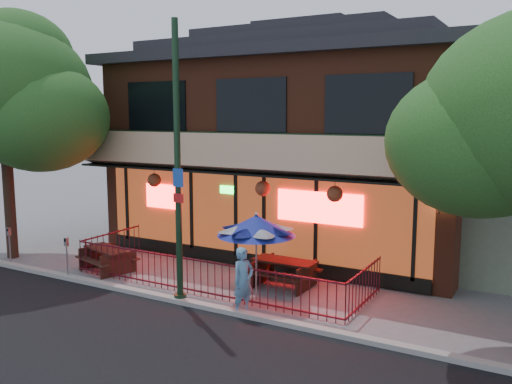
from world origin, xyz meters
TOP-DOWN VIEW (x-y plane):
  - ground at (0.00, 0.00)m, footprint 80.00×80.00m
  - curb at (0.00, -0.50)m, footprint 80.00×0.25m
  - restaurant_building at (0.00, 7.11)m, footprint 12.96×9.49m
  - patio_fence at (0.00, 0.50)m, footprint 8.44×2.62m
  - street_light at (0.00, -0.40)m, footprint 0.43×0.32m
  - street_tree_left at (-7.46, 0.39)m, footprint 5.60×5.60m
  - picnic_table_left at (-3.60, 0.70)m, footprint 1.94×1.67m
  - picnic_table_right at (1.75, 2.01)m, footprint 1.77×1.37m
  - patio_umbrella at (1.60, 0.70)m, footprint 2.00×1.99m
  - pedestrian at (1.84, -0.35)m, footprint 0.57×0.69m
  - parking_meter_near at (-4.00, -0.48)m, footprint 0.11×0.10m
  - parking_meter_far at (-6.66, -0.40)m, footprint 0.12×0.10m

SIDE VIEW (x-z plane):
  - ground at x=0.00m, z-range 0.00..0.00m
  - curb at x=0.00m, z-range 0.00..0.12m
  - picnic_table_left at x=-3.60m, z-range 0.11..0.82m
  - picnic_table_right at x=1.75m, z-range 0.12..0.87m
  - patio_fence at x=0.00m, z-range 0.13..1.13m
  - pedestrian at x=1.84m, z-range 0.00..1.62m
  - parking_meter_far at x=-6.66m, z-range 0.22..1.45m
  - parking_meter_near at x=-4.00m, z-range 0.22..1.45m
  - patio_umbrella at x=1.60m, z-range 0.81..3.09m
  - street_light at x=0.00m, z-range -0.35..6.65m
  - restaurant_building at x=0.00m, z-range 0.10..8.15m
  - street_tree_left at x=-7.46m, z-range 1.64..9.70m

